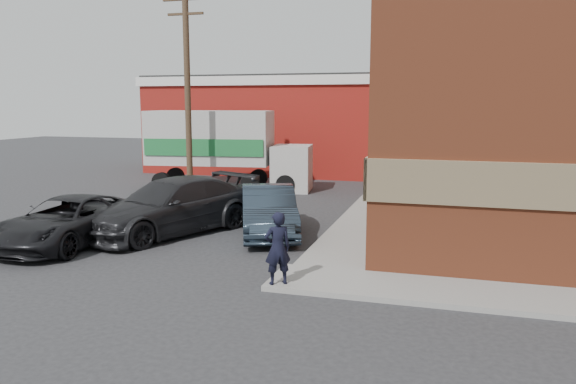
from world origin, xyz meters
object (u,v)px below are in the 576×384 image
Objects in this scene: sedan at (268,211)px; suv_a at (68,221)px; warehouse at (293,124)px; man at (278,248)px; utility_pole at (187,86)px; box_truck at (225,144)px; suv_b at (172,206)px.

suv_a is at bearing -172.85° from sedan.
warehouse is 10.07× the size of man.
warehouse is 3.29× the size of suv_a.
utility_pole reaches higher than box_truck.
utility_pole is 1.17× the size of box_truck.
utility_pole is at bearing -88.57° from man.
man is 0.35× the size of sedan.
suv_a is 3.08m from suv_b.
warehouse is 17.47m from suv_b.
warehouse is at bearing -108.19° from man.
suv_b is (-2.99, -0.64, 0.10)m from sedan.
man is 0.33× the size of suv_a.
man is at bearing -55.32° from utility_pole.
box_truck is at bearing -96.17° from man.
box_truck is at bearing -96.28° from warehouse.
box_truck is (-4.90, 8.29, 1.38)m from sedan.
suv_a is (-5.16, -2.81, -0.07)m from sedan.
suv_a is 0.64× the size of box_truck.
warehouse reaches higher than man.
man is at bearing -16.39° from suv_b.
warehouse reaches higher than sedan.
utility_pole is at bearing 136.30° from suv_b.
warehouse is at bearing 118.11° from suv_b.
box_truck reaches higher than suv_b.
sedan is at bearing 36.92° from suv_b.
warehouse is 2.76× the size of suv_b.
suv_b is at bearing -74.49° from man.
suv_b is (-4.81, 4.22, -0.07)m from man.
warehouse is at bearing 82.23° from utility_pole.
suv_a is 0.84× the size of suv_b.
suv_a is (-1.19, -19.50, -2.12)m from warehouse.
utility_pole is 7.83m from suv_b.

